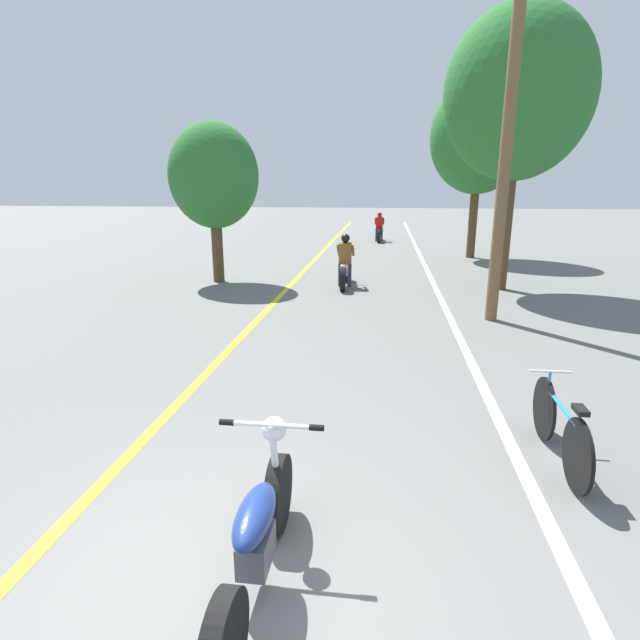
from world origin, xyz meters
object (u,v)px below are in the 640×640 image
utility_pole (507,137)px  roadside_tree_right_near (518,94)px  motorcycle_rider_far (379,230)px  roadside_tree_right_far (479,137)px  motorcycle_foreground (257,536)px  motorcycle_rider_lead (345,267)px  bicycle_parked (560,428)px  roadside_tree_left (214,177)px

utility_pole → roadside_tree_right_near: 3.71m
motorcycle_rider_far → roadside_tree_right_far: bearing=-55.7°
utility_pole → motorcycle_rider_far: size_ratio=3.24×
roadside_tree_right_far → motorcycle_rider_far: 7.53m
utility_pole → motorcycle_foreground: size_ratio=3.42×
motorcycle_rider_lead → utility_pole: bearing=-43.8°
roadside_tree_right_near → motorcycle_rider_far: 12.78m
motorcycle_rider_far → bicycle_parked: (2.10, -20.56, -0.16)m
roadside_tree_right_far → bicycle_parked: size_ratio=3.80×
roadside_tree_right_near → motorcycle_rider_lead: roadside_tree_right_near is taller
motorcycle_foreground → motorcycle_rider_far: size_ratio=0.95×
roadside_tree_right_far → motorcycle_foreground: 18.21m
utility_pole → motorcycle_rider_far: 15.39m
motorcycle_foreground → bicycle_parked: motorcycle_foreground is taller
roadside_tree_left → roadside_tree_right_far: bearing=36.8°
bicycle_parked → motorcycle_rider_lead: bearing=108.0°
roadside_tree_left → bicycle_parked: (6.63, -9.14, -2.59)m
roadside_tree_right_near → utility_pole: bearing=-104.9°
utility_pole → roadside_tree_right_far: 9.63m
roadside_tree_right_near → motorcycle_rider_far: (-3.45, 11.49, -4.38)m
motorcycle_foreground → roadside_tree_right_near: bearing=70.3°
roadside_tree_right_far → roadside_tree_left: roadside_tree_right_far is taller
roadside_tree_right_far → roadside_tree_left: bearing=-143.2°
roadside_tree_right_near → motorcycle_rider_far: size_ratio=3.23×
motorcycle_foreground → motorcycle_rider_lead: (-0.27, 10.95, 0.12)m
roadside_tree_left → motorcycle_rider_lead: 4.46m
motorcycle_rider_lead → bicycle_parked: bearing=-72.0°
roadside_tree_left → roadside_tree_right_near: bearing=-0.5°
roadside_tree_right_far → roadside_tree_left: size_ratio=1.47×
utility_pole → roadside_tree_left: bearing=154.1°
roadside_tree_right_near → bicycle_parked: size_ratio=4.10×
roadside_tree_right_near → motorcycle_rider_far: bearing=106.7°
motorcycle_foreground → roadside_tree_right_far: bearing=76.5°
motorcycle_foreground → motorcycle_rider_far: (0.52, 22.59, 0.11)m
motorcycle_rider_lead → motorcycle_rider_far: (0.79, 11.65, -0.01)m
motorcycle_rider_far → roadside_tree_left: bearing=-111.6°
roadside_tree_right_near → roadside_tree_right_far: 6.19m
motorcycle_rider_lead → bicycle_parked: size_ratio=1.19×
roadside_tree_right_far → bicycle_parked: (-1.52, -15.24, -4.07)m
roadside_tree_right_near → bicycle_parked: 10.24m
roadside_tree_left → motorcycle_rider_far: size_ratio=2.04×
roadside_tree_right_far → motorcycle_foreground: (-4.15, -17.27, -4.02)m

